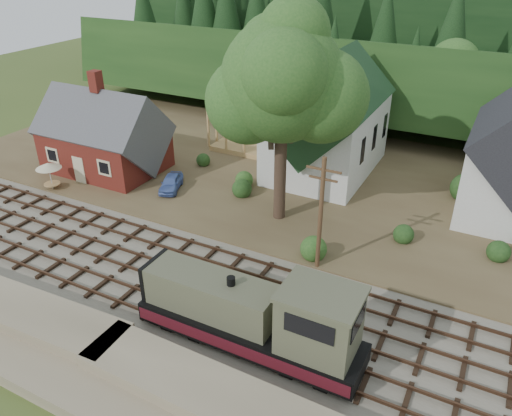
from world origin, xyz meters
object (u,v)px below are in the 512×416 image
at_px(patio_set, 48,167).
at_px(car_green, 80,155).
at_px(locomotive, 257,318).
at_px(car_blue, 171,183).

bearing_deg(patio_set, car_green, 111.14).
bearing_deg(car_green, locomotive, -109.44).
distance_m(car_green, patio_set, 5.99).
xyz_separation_m(car_blue, patio_set, (-9.14, -4.55, 1.38)).
bearing_deg(locomotive, patio_set, 160.57).
distance_m(locomotive, patio_set, 25.56).
relative_size(car_blue, patio_set, 1.55).
bearing_deg(car_blue, locomotive, -62.01).
bearing_deg(locomotive, car_green, 151.99).
relative_size(locomotive, car_blue, 3.29).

